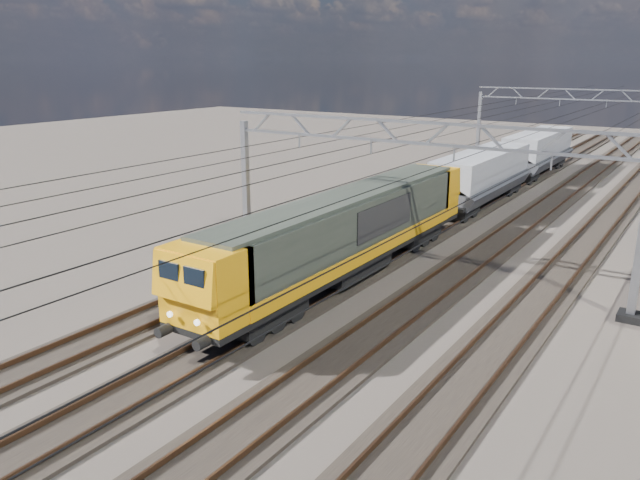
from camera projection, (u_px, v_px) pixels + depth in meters
The scene contains 11 objects.
ground at pixel (364, 302), 25.81m from camera, with size 160.00×160.00×0.00m, color black.
track_outer_west at pixel (251, 274), 28.95m from camera, with size 2.60×140.00×0.30m.
track_loco at pixel (323, 291), 26.84m from camera, with size 2.60×140.00×0.30m.
track_inner_east at pixel (408, 311), 24.73m from camera, with size 2.60×140.00×0.30m.
track_outer_east at pixel (508, 334), 22.62m from camera, with size 2.60×140.00×0.30m.
catenary_gantry_mid at pixel (409, 193), 27.93m from camera, with size 19.90×0.90×7.11m.
catenary_gantry_far at pixel (580, 125), 56.82m from camera, with size 19.90×0.90×7.11m.
overhead_wires at pixel (446, 142), 30.62m from camera, with size 12.03×140.00×0.53m.
locomotive at pixel (348, 230), 27.83m from camera, with size 2.76×21.10×3.62m.
hopper_wagon_lead at pixel (482, 174), 42.06m from camera, with size 3.38×13.00×3.25m.
hopper_wagon_mid at pixel (538, 149), 53.46m from camera, with size 3.38×13.00×3.25m.
Camera 1 is at (11.69, -21.11, 9.68)m, focal length 35.00 mm.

